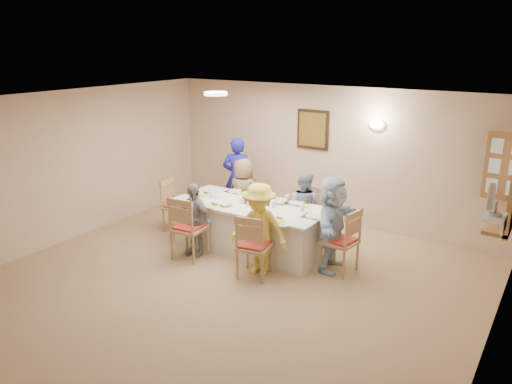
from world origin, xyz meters
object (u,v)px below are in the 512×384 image
Objects in this scene: caregiver at (237,178)px; diner_back_left at (243,194)px; diner_front_left at (194,220)px; chair_back_right at (307,215)px; desk_fan at (494,203)px; dining_table at (250,226)px; chair_back_left at (247,203)px; chair_left_end at (177,205)px; diner_front_right at (259,229)px; chair_front_left at (189,227)px; diner_right_end at (332,224)px; diner_back_right at (304,208)px; chair_right_end at (340,240)px; condiment_ketchup at (247,197)px; chair_front_right at (255,245)px.

diner_back_left is at bearing 110.03° from caregiver.
chair_back_right is at bearing 56.47° from diner_front_left.
chair_back_right is 1.91m from diner_front_left.
desk_fan is 3.77m from dining_table.
dining_table is 2.76× the size of chair_back_left.
chair_back_left is 0.99× the size of chair_left_end.
dining_table is at bearing -128.12° from chair_back_right.
caregiver reaches higher than diner_front_right.
chair_front_left is at bearing -84.50° from diner_front_left.
diner_back_right is at bearing 42.55° from diner_right_end.
diner_front_right is 0.96× the size of diner_right_end.
chair_back_left is at bearing -102.35° from chair_right_end.
dining_table is at bearing -132.78° from chair_front_left.
chair_left_end is at bearing -160.84° from chair_back_right.
diner_right_end is (0.82, 0.68, 0.03)m from diner_front_right.
chair_left_end is 0.75× the size of diner_back_right.
condiment_ketchup is (-0.66, -0.81, 0.41)m from chair_back_right.
chair_right_end is (1.55, 0.00, 0.11)m from dining_table.
chair_front_right is 0.74× the size of diner_back_left.
diner_back_right reaches higher than condiment_ketchup.
diner_front_left reaches higher than chair_left_end.
diner_back_left reaches higher than chair_back_left.
diner_back_left is at bearing 123.75° from diner_front_right.
desk_fan is at bearing 135.90° from caregiver.
chair_right_end is at bearing -29.47° from chair_back_left.
chair_right_end reaches higher than chair_left_end.
chair_front_right is at bearing -50.24° from condiment_ketchup.
diner_front_right is (1.20, 0.12, 0.17)m from chair_front_left.
diner_front_right is at bearing -114.35° from chair_left_end.
chair_right_end is (3.10, 0.00, 0.03)m from chair_left_end.
caregiver is (-0.45, 0.47, 0.13)m from diner_back_left.
diner_back_right reaches higher than chair_front_right.
diner_back_right reaches higher than chair_right_end.
diner_back_left reaches higher than chair_front_left.
diner_back_left reaches higher than chair_right_end.
chair_back_right is at bearing 51.09° from condiment_ketchup.
diner_back_left is 0.91m from condiment_ketchup.
chair_back_right is 4.29× the size of condiment_ketchup.
dining_table is (-3.54, 0.55, -1.17)m from desk_fan.
diner_front_left is (0.00, -1.36, -0.06)m from diner_back_left.
chair_back_right is 1.00× the size of chair_left_end.
diner_right_end is at bearing 165.35° from desk_fan.
dining_table is 2.61× the size of chair_front_right.
chair_front_left is 0.14m from diner_front_left.
chair_left_end is 0.59× the size of caregiver.
chair_back_left is 0.65m from caregiver.
condiment_ketchup reaches higher than chair_left_end.
diner_front_right is (0.00, -1.48, 0.22)m from chair_back_right.
diner_front_left is (-4.14, -0.13, -0.97)m from desk_fan.
diner_right_end reaches higher than chair_back_right.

